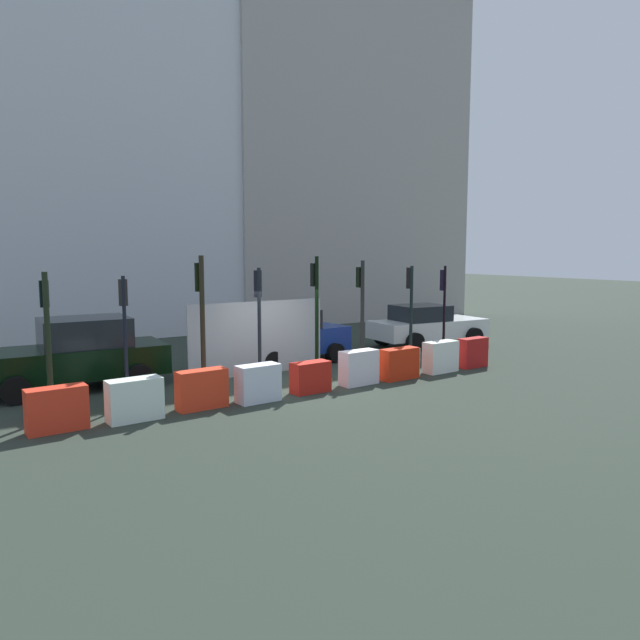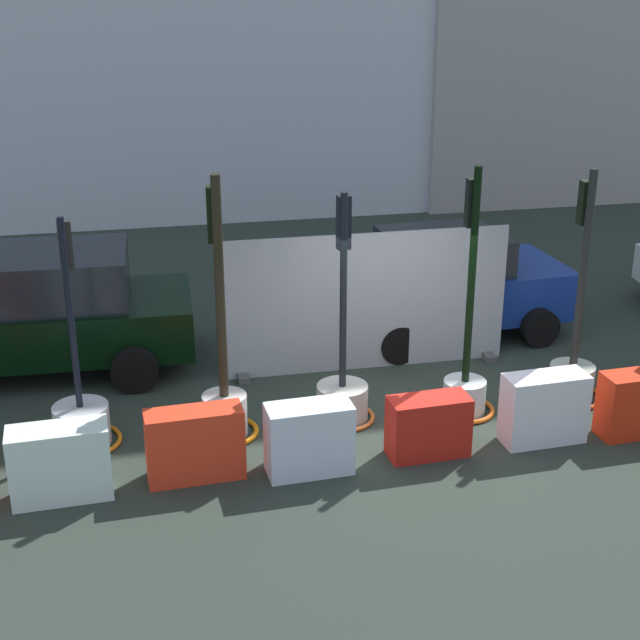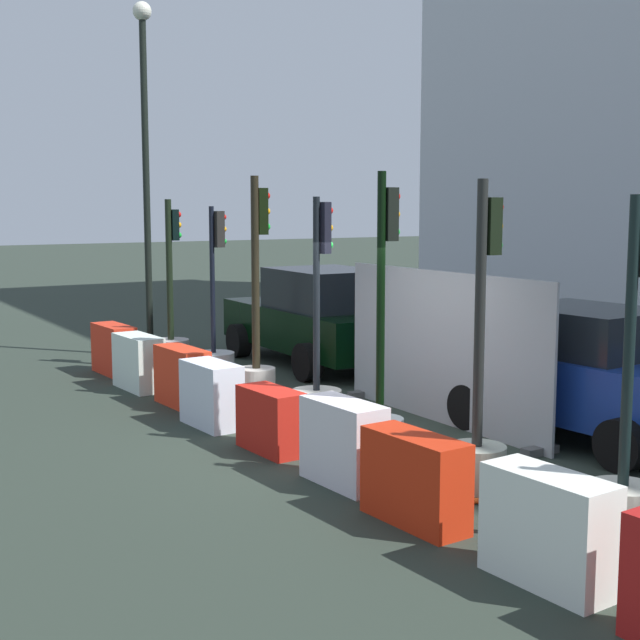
% 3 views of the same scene
% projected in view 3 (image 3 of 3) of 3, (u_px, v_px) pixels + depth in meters
% --- Properties ---
extents(ground_plane, '(120.00, 120.00, 0.00)m').
position_uv_depth(ground_plane, '(339.00, 441.00, 11.29)').
color(ground_plane, '#29332A').
extents(traffic_light_0, '(0.93, 0.93, 3.10)m').
position_uv_depth(traffic_light_0, '(171.00, 342.00, 16.22)').
color(traffic_light_0, '#B0A9A7').
rests_on(traffic_light_0, ground_plane).
extents(traffic_light_1, '(0.97, 0.97, 2.97)m').
position_uv_depth(traffic_light_1, '(214.00, 359.00, 14.92)').
color(traffic_light_1, silver).
rests_on(traffic_light_1, ground_plane).
extents(traffic_light_2, '(0.86, 0.86, 3.42)m').
position_uv_depth(traffic_light_2, '(257.00, 361.00, 13.30)').
color(traffic_light_2, beige).
rests_on(traffic_light_2, ground_plane).
extents(traffic_light_3, '(0.88, 0.88, 3.10)m').
position_uv_depth(traffic_light_3, '(317.00, 392.00, 12.04)').
color(traffic_light_3, '#B9B4A8').
rests_on(traffic_light_3, ground_plane).
extents(traffic_light_4, '(0.84, 0.84, 3.38)m').
position_uv_depth(traffic_light_4, '(381.00, 407.00, 10.55)').
color(traffic_light_4, silver).
rests_on(traffic_light_4, ground_plane).
extents(traffic_light_5, '(0.90, 0.90, 3.25)m').
position_uv_depth(traffic_light_5, '(478.00, 439.00, 9.25)').
color(traffic_light_5, '#B3B9A4').
rests_on(traffic_light_5, ground_plane).
extents(traffic_light_6, '(0.60, 0.60, 3.08)m').
position_uv_depth(traffic_light_6, '(624.00, 481.00, 7.67)').
color(traffic_light_6, beige).
rests_on(traffic_light_6, ground_plane).
extents(construction_barrier_0, '(1.15, 0.49, 0.88)m').
position_uv_depth(construction_barrier_0, '(114.00, 349.00, 15.73)').
color(construction_barrier_0, red).
rests_on(construction_barrier_0, ground_plane).
extents(construction_barrier_1, '(1.14, 0.53, 0.89)m').
position_uv_depth(construction_barrier_1, '(139.00, 362.00, 14.42)').
color(construction_barrier_1, silver).
rests_on(construction_barrier_1, ground_plane).
extents(construction_barrier_2, '(1.16, 0.47, 0.88)m').
position_uv_depth(construction_barrier_2, '(182.00, 377.00, 13.19)').
color(construction_barrier_2, red).
rests_on(construction_barrier_2, ground_plane).
extents(construction_barrier_3, '(1.05, 0.52, 0.88)m').
position_uv_depth(construction_barrier_3, '(211.00, 395.00, 11.98)').
color(construction_barrier_3, silver).
rests_on(construction_barrier_3, ground_plane).
extents(construction_barrier_4, '(1.02, 0.49, 0.77)m').
position_uv_depth(construction_barrier_4, '(271.00, 420.00, 10.76)').
color(construction_barrier_4, red).
rests_on(construction_barrier_4, ground_plane).
extents(construction_barrier_5, '(1.08, 0.50, 0.91)m').
position_uv_depth(construction_barrier_5, '(343.00, 443.00, 9.47)').
color(construction_barrier_5, silver).
rests_on(construction_barrier_5, ground_plane).
extents(construction_barrier_6, '(1.17, 0.48, 0.86)m').
position_uv_depth(construction_barrier_6, '(415.00, 479.00, 8.31)').
color(construction_barrier_6, red).
rests_on(construction_barrier_6, ground_plane).
extents(construction_barrier_7, '(1.12, 0.50, 0.91)m').
position_uv_depth(construction_barrier_7, '(548.00, 529.00, 6.96)').
color(construction_barrier_7, white).
rests_on(construction_barrier_7, ground_plane).
extents(car_black_sedan, '(4.60, 2.39, 1.82)m').
position_uv_depth(car_black_sedan, '(320.00, 318.00, 16.64)').
color(car_black_sedan, black).
rests_on(car_black_sedan, ground_plane).
extents(car_blue_estate, '(3.95, 2.38, 1.68)m').
position_uv_depth(car_blue_estate, '(588.00, 373.00, 11.41)').
color(car_blue_estate, navy).
rests_on(car_blue_estate, ground_plane).
extents(street_lamp_post, '(0.36, 0.36, 6.84)m').
position_uv_depth(street_lamp_post, '(145.00, 140.00, 17.13)').
color(street_lamp_post, black).
rests_on(street_lamp_post, ground_plane).
extents(site_fence_panel, '(4.21, 0.50, 2.10)m').
position_uv_depth(site_fence_panel, '(441.00, 350.00, 12.14)').
color(site_fence_panel, '#9FA4AA').
rests_on(site_fence_panel, ground_plane).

